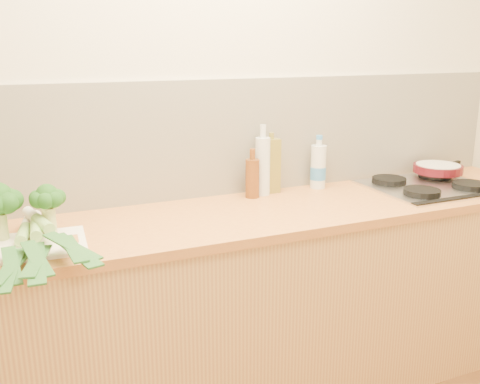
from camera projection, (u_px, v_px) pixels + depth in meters
The scene contains 13 objects.
room_shell at pixel (216, 139), 2.46m from camera, with size 3.50×3.50×3.50m.
counter at pixel (241, 307), 2.40m from camera, with size 3.20×0.62×0.90m.
gas_hob at pixel (429, 185), 2.66m from camera, with size 0.58×0.50×0.04m.
chopping_board at pixel (28, 246), 1.88m from camera, with size 0.39×0.29×0.01m, color white.
broccoli_right at pixel (47, 200), 1.95m from camera, with size 0.13×0.13×0.19m.
leek_front at pixel (21, 241), 1.85m from camera, with size 0.16×0.69×0.04m.
leek_mid at pixel (36, 237), 1.83m from camera, with size 0.11×0.67×0.04m.
leek_back at pixel (50, 229), 1.85m from camera, with size 0.21×0.66×0.04m.
skillet at pixel (438, 168), 2.81m from camera, with size 0.36×0.25×0.04m.
oil_tin at pixel (271, 166), 2.55m from camera, with size 0.08×0.05×0.29m.
glass_bottle at pixel (263, 165), 2.51m from camera, with size 0.07×0.07×0.33m.
amber_bottle at pixel (252, 177), 2.47m from camera, with size 0.06×0.06×0.23m.
water_bottle at pixel (318, 168), 2.64m from camera, with size 0.08×0.08×0.24m.
Camera 1 is at (-0.86, -0.80, 1.59)m, focal length 40.00 mm.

